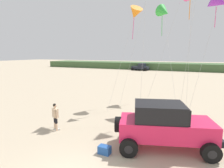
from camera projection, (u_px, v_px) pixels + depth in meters
dune_ridge at (188, 67)px, 52.61m from camera, size 90.00×9.46×1.92m
jeep at (164, 125)px, 9.10m from camera, size 5.02×3.51×2.26m
person_watching at (55, 115)px, 11.31m from camera, size 0.55×0.44×1.67m
cooler_box at (105, 150)px, 8.72m from camera, size 0.58×0.38×0.38m
distant_pickup at (141, 67)px, 51.65m from camera, size 4.79×2.85×1.98m
kite_yellow_diamond at (135, 13)px, 16.50m from camera, size 1.69×4.65×8.92m
kite_purple_stunt at (219, 2)px, 13.39m from camera, size 2.43×3.44×9.02m
kite_red_delta at (164, 12)px, 17.93m from camera, size 3.10×6.51×9.29m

